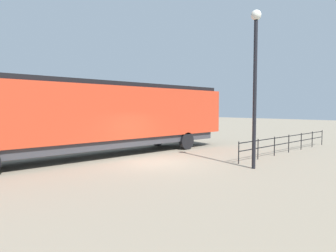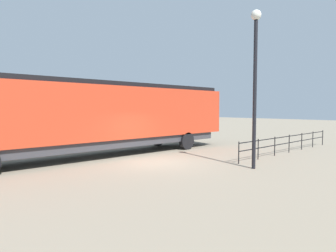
% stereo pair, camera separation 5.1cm
% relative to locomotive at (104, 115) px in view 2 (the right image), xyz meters
% --- Properties ---
extents(ground_plane, '(120.00, 120.00, 0.00)m').
position_rel_locomotive_xyz_m(ground_plane, '(3.56, 0.76, -2.29)').
color(ground_plane, gray).
extents(locomotive, '(3.10, 17.75, 4.06)m').
position_rel_locomotive_xyz_m(locomotive, '(0.00, 0.00, 0.00)').
color(locomotive, red).
rests_on(locomotive, ground_plane).
extents(lamp_post, '(0.44, 0.44, 6.85)m').
position_rel_locomotive_xyz_m(lamp_post, '(7.64, 2.82, 2.12)').
color(lamp_post, black).
rests_on(lamp_post, ground_plane).
extents(platform_fence, '(0.05, 10.67, 1.07)m').
position_rel_locomotive_xyz_m(platform_fence, '(6.54, 8.64, -1.60)').
color(platform_fence, black).
rests_on(platform_fence, ground_plane).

